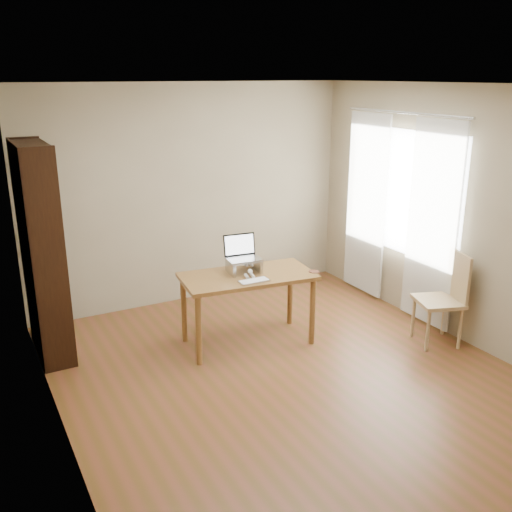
{
  "coord_description": "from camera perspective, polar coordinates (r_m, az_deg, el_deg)",
  "views": [
    {
      "loc": [
        -2.52,
        -4.01,
        2.68
      ],
      "look_at": [
        0.07,
        0.77,
        0.94
      ],
      "focal_mm": 40.0,
      "sensor_mm": 36.0,
      "label": 1
    }
  ],
  "objects": [
    {
      "name": "laptop",
      "position": [
        5.8,
        -1.48,
        0.33
      ],
      "size": [
        0.36,
        0.32,
        0.24
      ],
      "rotation": [
        0.0,
        0.0,
        -0.12
      ],
      "color": "silver",
      "rests_on": "laptop_stand"
    },
    {
      "name": "room",
      "position": [
        4.95,
        3.75,
        1.56
      ],
      "size": [
        4.04,
        4.54,
        2.64
      ],
      "color": "#583A17",
      "rests_on": "ground"
    },
    {
      "name": "laptop_stand",
      "position": [
        5.79,
        -1.21,
        -0.86
      ],
      "size": [
        0.32,
        0.25,
        0.13
      ],
      "rotation": [
        0.0,
        0.0,
        -0.12
      ],
      "color": "silver",
      "rests_on": "desk"
    },
    {
      "name": "desk",
      "position": [
        5.78,
        -0.83,
        -2.84
      ],
      "size": [
        1.4,
        0.82,
        0.75
      ],
      "rotation": [
        0.0,
        0.0,
        -0.12
      ],
      "color": "brown",
      "rests_on": "ground"
    },
    {
      "name": "keyboard",
      "position": [
        5.54,
        -0.2,
        -2.52
      ],
      "size": [
        0.3,
        0.13,
        0.02
      ],
      "rotation": [
        0.0,
        0.0,
        -0.01
      ],
      "color": "silver",
      "rests_on": "desk"
    },
    {
      "name": "curtains",
      "position": [
        6.71,
        13.92,
        4.24
      ],
      "size": [
        0.03,
        1.9,
        2.25
      ],
      "color": "white",
      "rests_on": "ground"
    },
    {
      "name": "bookshelf",
      "position": [
        5.83,
        -20.55,
        0.37
      ],
      "size": [
        0.3,
        0.9,
        2.1
      ],
      "color": "black",
      "rests_on": "ground"
    },
    {
      "name": "coaster",
      "position": [
        5.86,
        5.81,
        -1.54
      ],
      "size": [
        0.11,
        0.11,
        0.01
      ],
      "primitive_type": "cylinder",
      "color": "#512A1B",
      "rests_on": "desk"
    },
    {
      "name": "cat",
      "position": [
        5.82,
        -1.24,
        -0.9
      ],
      "size": [
        0.25,
        0.49,
        0.16
      ],
      "rotation": [
        0.0,
        0.0,
        -0.24
      ],
      "color": "#494239",
      "rests_on": "desk"
    },
    {
      "name": "chair",
      "position": [
        6.16,
        18.33,
        -3.64
      ],
      "size": [
        0.55,
        0.55,
        0.97
      ],
      "rotation": [
        0.0,
        0.0,
        -0.33
      ],
      "color": "tan",
      "rests_on": "ground"
    }
  ]
}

